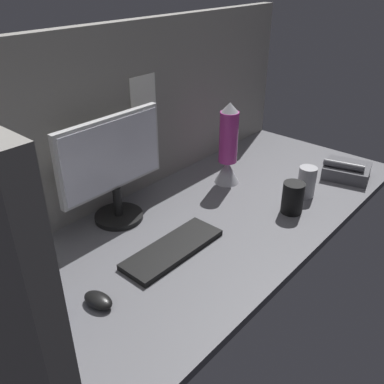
# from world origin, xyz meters

# --- Properties ---
(ground_plane) EXTENTS (1.80, 0.80, 0.03)m
(ground_plane) POSITION_xyz_m (0.00, 0.00, -0.01)
(ground_plane) COLOR #515156
(cubicle_wall_back) EXTENTS (1.80, 0.06, 0.67)m
(cubicle_wall_back) POSITION_xyz_m (0.00, 0.37, 0.33)
(cubicle_wall_back) COLOR gray
(cubicle_wall_back) RESTS_ON ground_plane
(monitor) EXTENTS (0.44, 0.18, 0.39)m
(monitor) POSITION_xyz_m (-0.25, 0.25, 0.22)
(monitor) COLOR black
(monitor) RESTS_ON ground_plane
(keyboard) EXTENTS (0.37, 0.13, 0.02)m
(keyboard) POSITION_xyz_m (-0.26, -0.05, 0.01)
(keyboard) COLOR black
(keyboard) RESTS_ON ground_plane
(mouse) EXTENTS (0.07, 0.10, 0.03)m
(mouse) POSITION_xyz_m (-0.58, -0.06, 0.02)
(mouse) COLOR black
(mouse) RESTS_ON ground_plane
(mug_black_travel) EXTENTS (0.08, 0.08, 0.12)m
(mug_black_travel) POSITION_xyz_m (0.22, -0.22, 0.06)
(mug_black_travel) COLOR black
(mug_black_travel) RESTS_ON ground_plane
(mug_steel) EXTENTS (0.07, 0.07, 0.13)m
(mug_steel) POSITION_xyz_m (0.37, -0.20, 0.06)
(mug_steel) COLOR #B2B2B7
(mug_steel) RESTS_ON ground_plane
(mug_ceramic_blue) EXTENTS (0.13, 0.09, 0.12)m
(mug_ceramic_blue) POSITION_xyz_m (-0.74, -0.01, 0.06)
(mug_ceramic_blue) COLOR #38569E
(mug_ceramic_blue) RESTS_ON ground_plane
(lava_lamp) EXTENTS (0.11, 0.11, 0.36)m
(lava_lamp) POSITION_xyz_m (0.26, 0.12, 0.15)
(lava_lamp) COLOR #A5A5AD
(lava_lamp) RESTS_ON ground_plane
(desk_phone) EXTENTS (0.21, 0.23, 0.09)m
(desk_phone) POSITION_xyz_m (0.64, -0.25, 0.03)
(desk_phone) COLOR #4C4C51
(desk_phone) RESTS_ON ground_plane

